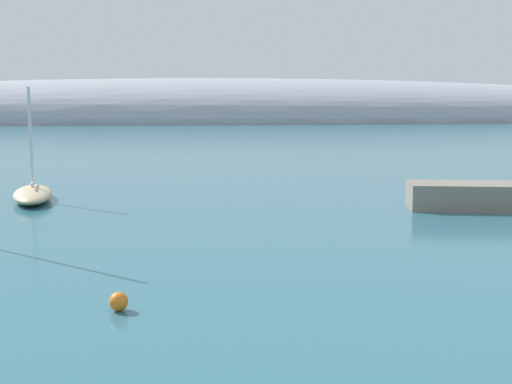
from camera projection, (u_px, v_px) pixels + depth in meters
name	position (u px, v px, depth m)	size (l,w,h in m)	color
distant_ridge	(233.00, 122.00, 205.85)	(345.84, 62.11, 25.71)	#999EA8
sailboat_sand_near_shore	(33.00, 193.00, 42.21)	(3.39, 7.65, 7.00)	#C6B284
mooring_buoy_orange	(119.00, 302.00, 20.14)	(0.56, 0.56, 0.56)	orange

